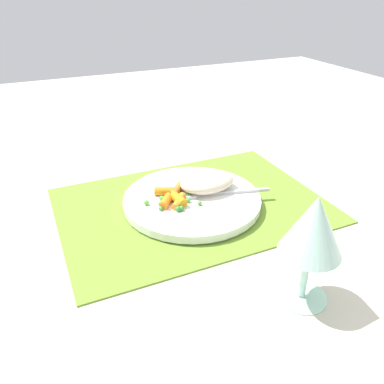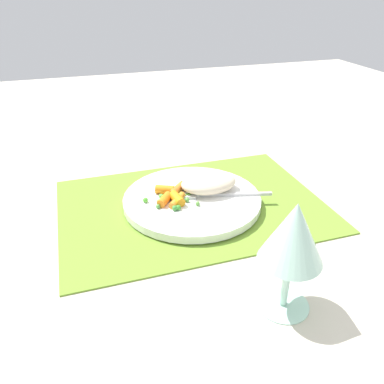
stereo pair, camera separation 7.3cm
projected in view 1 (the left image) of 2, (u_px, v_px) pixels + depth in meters
ground_plane at (192, 206)px, 0.75m from camera, size 2.40×2.40×0.00m
placemat at (192, 205)px, 0.75m from camera, size 0.50×0.35×0.01m
plate at (192, 200)px, 0.74m from camera, size 0.26×0.26×0.01m
rice_mound at (207, 182)px, 0.75m from camera, size 0.11×0.07×0.04m
carrot_portion at (173, 196)px, 0.72m from camera, size 0.07×0.08×0.02m
pea_scatter at (174, 202)px, 0.71m from camera, size 0.10×0.06×0.01m
fork at (211, 194)px, 0.74m from camera, size 0.19×0.06×0.01m
wine_glass at (313, 229)px, 0.48m from camera, size 0.08×0.08×0.16m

